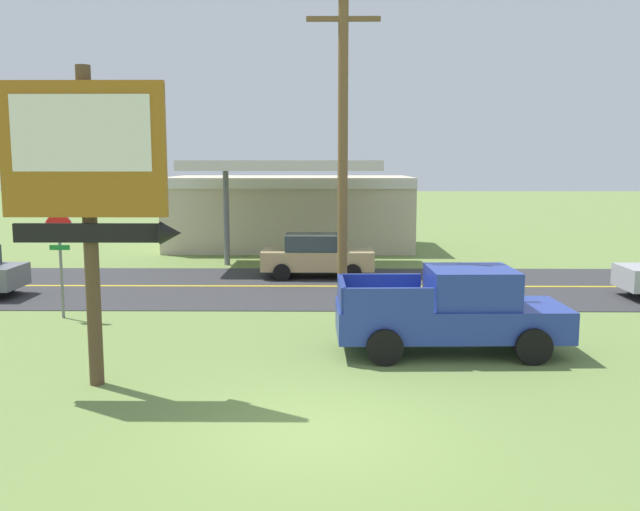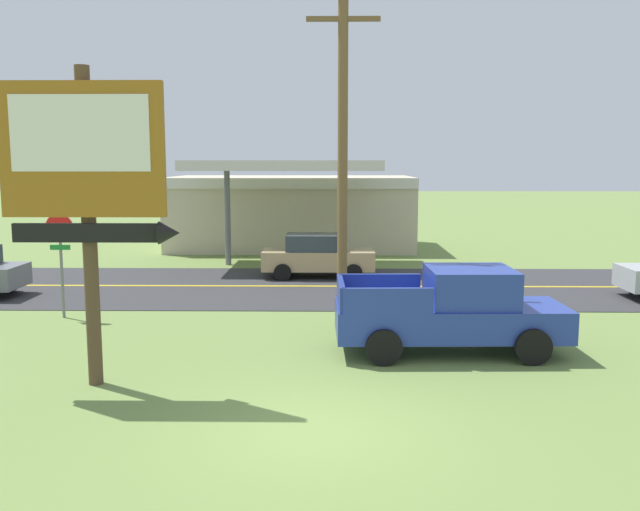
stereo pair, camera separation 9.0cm
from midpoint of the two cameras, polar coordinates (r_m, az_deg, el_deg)
ground_plane at (r=11.45m, az=-0.38°, el=-14.56°), size 180.00×180.00×0.00m
road_asphalt at (r=23.98m, az=0.28°, el=-2.60°), size 140.00×8.00×0.02m
road_centre_line at (r=23.98m, az=0.28°, el=-2.57°), size 126.00×0.20×0.01m
motel_sign at (r=13.62m, az=-18.66°, el=6.28°), size 3.33×0.54×6.14m
stop_sign at (r=20.27m, az=-20.73°, el=0.72°), size 0.80×0.08×2.95m
utility_pole at (r=17.86m, az=2.05°, el=9.70°), size 2.08×0.26×9.22m
gas_station at (r=34.44m, az=-2.29°, el=3.83°), size 12.00×11.50×4.40m
pickup_blue_parked_on_lawn at (r=15.98m, az=11.16°, el=-4.59°), size 5.25×2.34×1.96m
car_tan_mid_lane at (r=25.83m, az=-0.12°, el=-0.00°), size 4.20×2.00×1.64m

